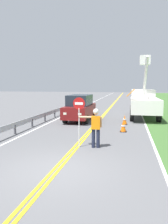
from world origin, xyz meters
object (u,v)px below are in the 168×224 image
object	(u,v)px
flagger_worker	(96,125)
oncoming_suv_nearest	(80,108)
stop_sign_paddle	(79,111)
utility_bucket_truck	(144,101)
traffic_cone_mid	(125,120)
traffic_cone_lead	(123,126)

from	to	relation	value
flagger_worker	oncoming_suv_nearest	distance (m)	7.69
stop_sign_paddle	utility_bucket_truck	xyz separation A→B (m)	(3.53, 10.45, -0.29)
traffic_cone_mid	oncoming_suv_nearest	bearing A→B (deg)	163.96
traffic_cone_lead	traffic_cone_mid	bearing A→B (deg)	89.54
oncoming_suv_nearest	traffic_cone_lead	world-z (taller)	oncoming_suv_nearest
utility_bucket_truck	traffic_cone_mid	distance (m)	4.56
oncoming_suv_nearest	flagger_worker	bearing A→B (deg)	-71.42
flagger_worker	traffic_cone_lead	world-z (taller)	flagger_worker
traffic_cone_lead	traffic_cone_mid	xyz separation A→B (m)	(0.02, 2.54, 0.00)
oncoming_suv_nearest	traffic_cone_lead	bearing A→B (deg)	-44.81
utility_bucket_truck	traffic_cone_lead	bearing A→B (deg)	-103.49
stop_sign_paddle	traffic_cone_lead	xyz separation A→B (m)	(1.93, 3.76, -1.37)
utility_bucket_truck	oncoming_suv_nearest	bearing A→B (deg)	-149.33
flagger_worker	traffic_cone_mid	distance (m)	6.40
traffic_cone_mid	stop_sign_paddle	bearing A→B (deg)	-107.19
stop_sign_paddle	oncoming_suv_nearest	bearing A→B (deg)	102.90
stop_sign_paddle	traffic_cone_lead	bearing A→B (deg)	62.83
traffic_cone_lead	utility_bucket_truck	bearing A→B (deg)	76.51
traffic_cone_lead	traffic_cone_mid	world-z (taller)	same
traffic_cone_mid	utility_bucket_truck	bearing A→B (deg)	69.08
utility_bucket_truck	traffic_cone_mid	xyz separation A→B (m)	(-1.58, -4.14, -1.08)
flagger_worker	utility_bucket_truck	xyz separation A→B (m)	(2.77, 10.38, 0.37)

